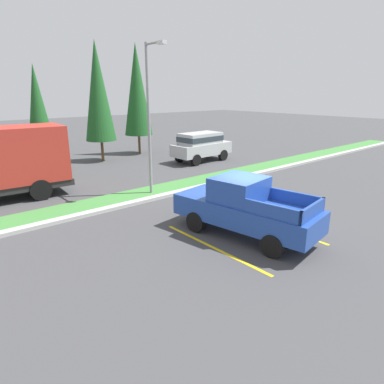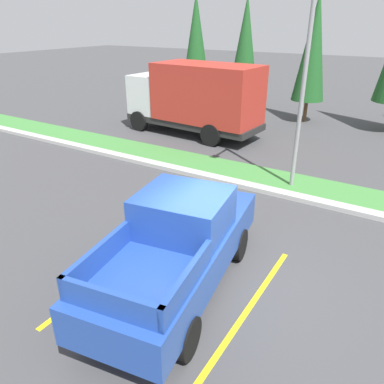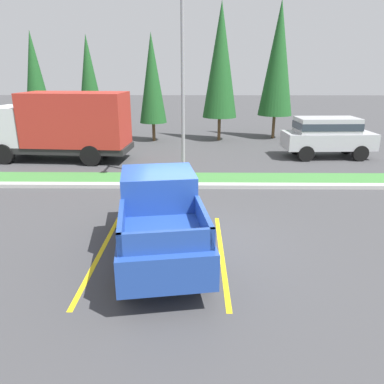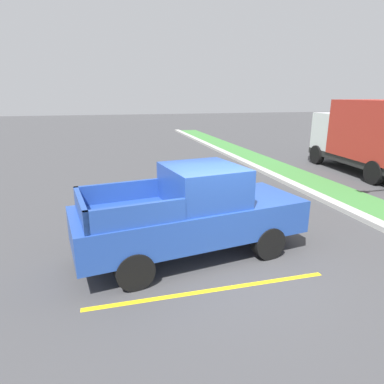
# 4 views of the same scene
# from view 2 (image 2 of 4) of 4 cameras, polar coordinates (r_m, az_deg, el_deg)

# --- Properties ---
(ground_plane) EXTENTS (120.00, 120.00, 0.00)m
(ground_plane) POSITION_cam_2_polar(r_m,az_deg,el_deg) (8.37, 4.63, -13.83)
(ground_plane) COLOR #424244
(parking_line_near) EXTENTS (0.12, 4.80, 0.01)m
(parking_line_near) POSITION_cam_2_polar(r_m,az_deg,el_deg) (9.05, -10.42, -10.85)
(parking_line_near) COLOR yellow
(parking_line_near) RESTS_ON ground
(parking_line_far) EXTENTS (0.12, 4.80, 0.01)m
(parking_line_far) POSITION_cam_2_polar(r_m,az_deg,el_deg) (7.71, 8.08, -18.05)
(parking_line_far) COLOR yellow
(parking_line_far) RESTS_ON ground
(curb_strip) EXTENTS (56.00, 0.40, 0.15)m
(curb_strip) POSITION_cam_2_polar(r_m,az_deg,el_deg) (12.37, 15.39, -0.65)
(curb_strip) COLOR #B2B2AD
(curb_strip) RESTS_ON ground
(grass_median) EXTENTS (56.00, 1.80, 0.06)m
(grass_median) POSITION_cam_2_polar(r_m,az_deg,el_deg) (13.37, 16.79, 0.92)
(grass_median) COLOR #42843D
(grass_median) RESTS_ON ground
(pickup_truck_main) EXTENTS (2.68, 5.45, 2.10)m
(pickup_truck_main) POSITION_cam_2_polar(r_m,az_deg,el_deg) (7.69, -2.02, -8.13)
(pickup_truck_main) COLOR black
(pickup_truck_main) RESTS_ON ground
(cargo_truck_distant) EXTENTS (6.95, 2.90, 3.40)m
(cargo_truck_distant) POSITION_cam_2_polar(r_m,az_deg,el_deg) (18.44, 0.51, 14.36)
(cargo_truck_distant) COLOR black
(cargo_truck_distant) RESTS_ON ground
(street_light) EXTENTS (0.24, 1.49, 7.09)m
(street_light) POSITION_cam_2_polar(r_m,az_deg,el_deg) (12.13, 16.92, 18.57)
(street_light) COLOR gray
(street_light) RESTS_ON ground
(cypress_tree_leftmost) EXTENTS (1.78, 1.78, 6.85)m
(cypress_tree_leftmost) POSITION_cam_2_polar(r_m,az_deg,el_deg) (25.78, 0.62, 22.27)
(cypress_tree_leftmost) COLOR brown
(cypress_tree_leftmost) RESTS_ON ground
(cypress_tree_left_inner) EXTENTS (1.71, 1.71, 6.57)m
(cypress_tree_left_inner) POSITION_cam_2_polar(r_m,az_deg,el_deg) (23.61, 8.16, 21.40)
(cypress_tree_left_inner) COLOR brown
(cypress_tree_left_inner) RESTS_ON ground
(cypress_tree_center) EXTENTS (1.72, 1.72, 6.63)m
(cypress_tree_center) POSITION_cam_2_polar(r_m,az_deg,el_deg) (21.70, 18.10, 20.31)
(cypress_tree_center) COLOR brown
(cypress_tree_center) RESTS_ON ground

